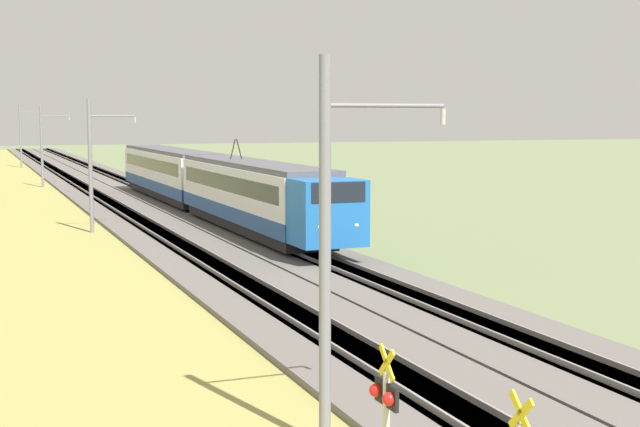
{
  "coord_description": "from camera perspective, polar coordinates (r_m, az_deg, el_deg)",
  "views": [
    {
      "loc": [
        -9.2,
        9.04,
        6.21
      ],
      "look_at": [
        25.21,
        -4.54,
        2.22
      ],
      "focal_mm": 50.0,
      "sensor_mm": 36.0,
      "label": 1
    }
  ],
  "objects": [
    {
      "name": "track_main",
      "position": [
        60.19,
        -12.78,
        0.23
      ],
      "size": [
        240.0,
        1.57,
        0.45
      ],
      "color": "#4C4238",
      "rests_on": "ground"
    },
    {
      "name": "crossing_signal_aux",
      "position": [
        13.48,
        4.2,
        -13.22
      ],
      "size": [
        0.7,
        0.23,
        2.89
      ],
      "rotation": [
        0.0,
        0.0,
        1.57
      ],
      "color": "beige",
      "rests_on": "ground"
    },
    {
      "name": "catenary_mast_near",
      "position": [
        16.22,
        0.55,
        -2.39
      ],
      "size": [
        0.22,
        2.56,
        7.33
      ],
      "color": "slate",
      "rests_on": "ground"
    },
    {
      "name": "catenary_mast_distant",
      "position": [
        115.11,
        -18.59,
        4.74
      ],
      "size": [
        0.22,
        2.56,
        7.75
      ],
      "color": "slate",
      "rests_on": "ground"
    },
    {
      "name": "track_adjacent",
      "position": [
        61.03,
        -8.57,
        0.4
      ],
      "size": [
        240.0,
        1.57,
        0.45
      ],
      "color": "#4C4238",
      "rests_on": "ground"
    },
    {
      "name": "ballast_main",
      "position": [
        60.19,
        -12.78,
        0.23
      ],
      "size": [
        240.0,
        4.4,
        0.3
      ],
      "color": "#605B56",
      "rests_on": "ground"
    },
    {
      "name": "catenary_mast_far",
      "position": [
        81.83,
        -17.34,
        4.15
      ],
      "size": [
        0.22,
        2.56,
        7.23
      ],
      "color": "slate",
      "rests_on": "ground"
    },
    {
      "name": "ballast_adjacent",
      "position": [
        61.03,
        -8.57,
        0.39
      ],
      "size": [
        240.0,
        4.4,
        0.3
      ],
      "color": "#605B56",
      "rests_on": "ground"
    },
    {
      "name": "passenger_train",
      "position": [
        55.84,
        -7.41,
        2.16
      ],
      "size": [
        42.72,
        2.92,
        5.05
      ],
      "rotation": [
        0.0,
        0.0,
        3.14
      ],
      "color": "blue",
      "rests_on": "ground"
    },
    {
      "name": "catenary_mast_mid",
      "position": [
        48.65,
        -14.4,
        3.04
      ],
      "size": [
        0.22,
        2.56,
        7.2
      ],
      "color": "slate",
      "rests_on": "ground"
    },
    {
      "name": "grass_verge",
      "position": [
        59.58,
        -18.72,
        -0.09
      ],
      "size": [
        240.0,
        8.72,
        0.12
      ],
      "color": "#99934C",
      "rests_on": "ground"
    }
  ]
}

